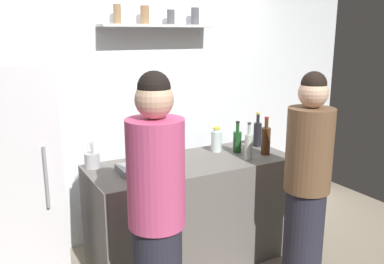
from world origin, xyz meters
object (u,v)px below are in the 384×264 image
at_px(wine_bottle_amber_glass, 266,140).
at_px(water_bottle_plastic, 216,141).
at_px(utensil_holder, 92,160).
at_px(wine_bottle_green_glass, 237,141).
at_px(wine_bottle_dark_glass, 257,134).
at_px(wine_bottle_pale_glass, 249,146).
at_px(baking_pan, 141,168).
at_px(refrigerator, 18,179).
at_px(person_pink_top, 157,217).
at_px(person_brown_jacket, 307,185).

bearing_deg(wine_bottle_amber_glass, water_bottle_plastic, 139.14).
distance_m(utensil_holder, water_bottle_plastic, 1.10).
distance_m(wine_bottle_green_glass, wine_bottle_dark_glass, 0.29).
bearing_deg(wine_bottle_pale_glass, utensil_holder, 161.00).
distance_m(baking_pan, wine_bottle_amber_glass, 1.13).
relative_size(wine_bottle_pale_glass, wine_bottle_amber_glass, 0.95).
bearing_deg(baking_pan, wine_bottle_pale_glass, -9.61).
height_order(refrigerator, utensil_holder, refrigerator).
height_order(wine_bottle_amber_glass, wine_bottle_dark_glass, wine_bottle_amber_glass).
relative_size(refrigerator, wine_bottle_dark_glass, 5.34).
xyz_separation_m(baking_pan, utensil_holder, (-0.30, 0.26, 0.04)).
height_order(wine_bottle_pale_glass, wine_bottle_amber_glass, wine_bottle_amber_glass).
bearing_deg(water_bottle_plastic, wine_bottle_pale_glass, -71.56).
xyz_separation_m(wine_bottle_pale_glass, person_pink_top, (-1.10, -0.58, -0.15)).
xyz_separation_m(wine_bottle_amber_glass, person_pink_top, (-1.32, -0.63, -0.16)).
relative_size(refrigerator, wine_bottle_pale_glass, 5.42).
height_order(baking_pan, wine_bottle_amber_glass, wine_bottle_amber_glass).
bearing_deg(person_brown_jacket, refrigerator, -76.09).
relative_size(wine_bottle_green_glass, person_pink_top, 0.16).
distance_m(refrigerator, wine_bottle_pale_glass, 1.83).
height_order(wine_bottle_green_glass, person_brown_jacket, person_brown_jacket).
distance_m(wine_bottle_dark_glass, water_bottle_plastic, 0.43).
height_order(person_pink_top, person_brown_jacket, person_pink_top).
xyz_separation_m(utensil_holder, person_pink_top, (0.11, -1.00, -0.10)).
relative_size(water_bottle_plastic, person_brown_jacket, 0.13).
bearing_deg(wine_bottle_dark_glass, wine_bottle_amber_glass, -111.98).
distance_m(wine_bottle_pale_glass, wine_bottle_dark_glass, 0.43).
bearing_deg(refrigerator, wine_bottle_green_glass, -9.77).
height_order(refrigerator, wine_bottle_pale_glass, refrigerator).
xyz_separation_m(wine_bottle_green_glass, water_bottle_plastic, (-0.15, 0.11, -0.00)).
xyz_separation_m(refrigerator, wine_bottle_amber_glass, (1.96, -0.48, 0.17)).
relative_size(utensil_holder, person_brown_jacket, 0.13).
bearing_deg(baking_pan, wine_bottle_green_glass, 3.99).
distance_m(utensil_holder, wine_bottle_pale_glass, 1.28).
bearing_deg(wine_bottle_green_glass, person_pink_top, -144.80).
xyz_separation_m(baking_pan, wine_bottle_amber_glass, (1.12, -0.11, 0.10)).
bearing_deg(wine_bottle_dark_glass, person_brown_jacket, -102.20).
bearing_deg(wine_bottle_green_glass, wine_bottle_dark_glass, 14.56).
xyz_separation_m(refrigerator, utensil_holder, (0.54, -0.11, 0.10)).
bearing_deg(baking_pan, person_brown_jacket, -34.11).
distance_m(baking_pan, wine_bottle_green_glass, 0.95).
bearing_deg(water_bottle_plastic, wine_bottle_amber_glass, -40.86).
bearing_deg(person_brown_jacket, utensil_holder, -82.04).
bearing_deg(refrigerator, wine_bottle_amber_glass, -13.72).
height_order(wine_bottle_amber_glass, person_pink_top, person_pink_top).
distance_m(wine_bottle_green_glass, wine_bottle_pale_glass, 0.22).
bearing_deg(person_pink_top, wine_bottle_green_glass, -107.01).
xyz_separation_m(baking_pan, person_pink_top, (-0.20, -0.74, -0.06)).
bearing_deg(refrigerator, wine_bottle_pale_glass, -16.77).
height_order(water_bottle_plastic, person_brown_jacket, person_brown_jacket).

